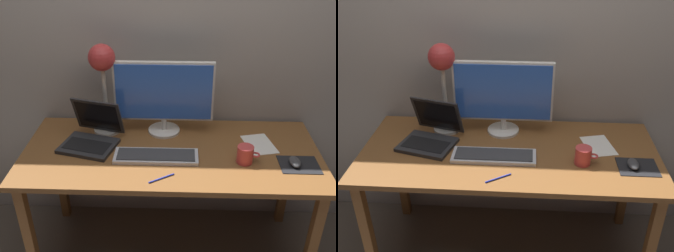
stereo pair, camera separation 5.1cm
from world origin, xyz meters
TOP-DOWN VIEW (x-y plane):
  - ground_plane at (0.00, 0.00)m, footprint 4.80×4.80m
  - back_wall at (0.00, 0.40)m, footprint 4.80×0.06m
  - desk at (0.00, 0.00)m, footprint 1.60×0.70m
  - monitor at (-0.05, 0.21)m, footprint 0.56×0.18m
  - keyboard_main at (-0.08, -0.08)m, footprint 0.44×0.14m
  - laptop at (-0.44, 0.08)m, footprint 0.35×0.35m
  - desk_lamp at (-0.38, 0.21)m, footprint 0.16×0.16m
  - mousepad at (0.66, -0.11)m, footprint 0.20×0.16m
  - mouse at (0.63, -0.11)m, footprint 0.06×0.10m
  - coffee_mug at (0.38, -0.10)m, footprint 0.12×0.08m
  - paper_sheet_by_keyboard at (0.49, 0.08)m, footprint 0.19×0.24m
  - pen at (-0.04, -0.25)m, footprint 0.12×0.08m

SIDE VIEW (x-z plane):
  - ground_plane at x=0.00m, z-range 0.00..0.00m
  - desk at x=0.00m, z-range 0.29..1.03m
  - paper_sheet_by_keyboard at x=0.49m, z-range 0.74..0.74m
  - mousepad at x=0.66m, z-range 0.74..0.74m
  - pen at x=-0.04m, z-range 0.74..0.75m
  - keyboard_main at x=-0.08m, z-range 0.74..0.76m
  - mouse at x=0.63m, z-range 0.74..0.78m
  - coffee_mug at x=0.38m, z-range 0.74..0.83m
  - laptop at x=-0.44m, z-range 0.69..0.92m
  - monitor at x=-0.05m, z-range 0.76..1.19m
  - desk_lamp at x=-0.38m, z-range 0.87..1.39m
  - back_wall at x=0.00m, z-range 0.00..2.60m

